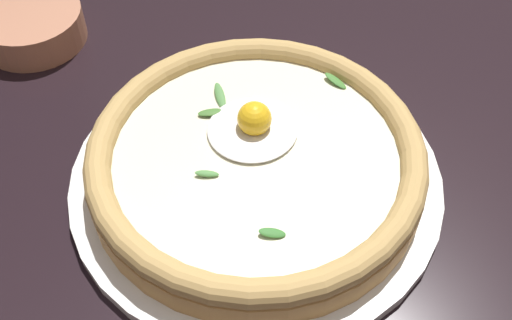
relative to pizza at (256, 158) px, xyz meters
The scene contains 4 objects.
ground_plane 0.06m from the pizza, 14.04° to the left, with size 2.40×2.40×0.03m, color black.
pizza_plate 0.03m from the pizza, 116.62° to the right, with size 0.34×0.34×0.01m, color white.
pizza is the anchor object (origin of this frame).
side_bowl 0.33m from the pizza, 108.84° to the left, with size 0.12×0.12×0.04m, color #B87758.
Camera 1 is at (-0.23, -0.32, 0.46)m, focal length 43.75 mm.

